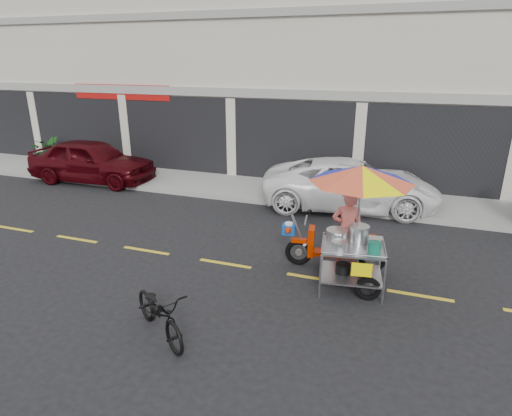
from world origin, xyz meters
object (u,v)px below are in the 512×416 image
(white_pickup, at_px, (351,184))
(near_bicycle, at_px, (160,312))
(maroon_sedan, at_px, (92,161))
(food_vendor_rig, at_px, (354,207))

(white_pickup, height_order, near_bicycle, white_pickup)
(maroon_sedan, xyz_separation_m, white_pickup, (9.09, 0.27, -0.06))
(food_vendor_rig, bearing_deg, white_pickup, 89.04)
(near_bicycle, bearing_deg, maroon_sedan, 79.57)
(maroon_sedan, distance_m, near_bicycle, 10.05)
(maroon_sedan, relative_size, near_bicycle, 2.74)
(maroon_sedan, height_order, food_vendor_rig, food_vendor_rig)
(white_pickup, bearing_deg, food_vendor_rig, 178.63)
(near_bicycle, distance_m, food_vendor_rig, 4.03)
(maroon_sedan, bearing_deg, food_vendor_rig, -116.55)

